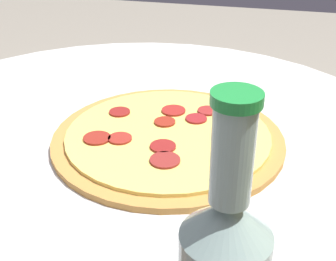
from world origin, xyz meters
The scene contains 2 objects.
table centered at (0.00, 0.00, 0.57)m, with size 0.97×0.97×0.78m.
pizza centered at (-0.01, 0.06, 0.79)m, with size 0.36×0.36×0.02m.
Camera 1 is at (0.61, 0.21, 1.15)m, focal length 50.00 mm.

